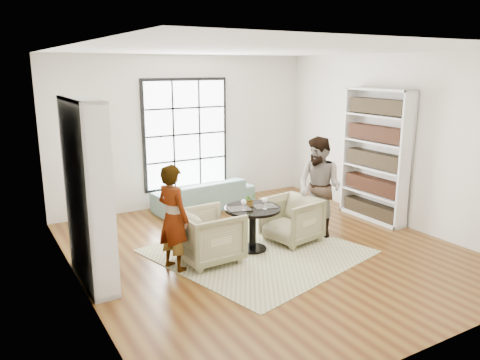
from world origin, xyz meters
TOP-DOWN VIEW (x-y plane):
  - ground at (0.00, 0.00)m, footprint 6.00×6.00m
  - room_shell at (0.00, 0.54)m, footprint 6.00×6.01m
  - rug at (-0.16, 0.02)m, footprint 3.29×3.29m
  - pedestal_table at (-0.19, 0.11)m, footprint 0.86×0.86m
  - sofa at (0.12, 2.45)m, footprint 2.05×0.94m
  - armchair_left at (-0.95, 0.07)m, footprint 0.87×0.85m
  - armchair_right at (0.57, 0.13)m, footprint 0.92×0.90m
  - person_left at (-1.50, 0.07)m, footprint 0.52×0.63m
  - person_right at (1.12, 0.13)m, footprint 0.83×0.95m
  - placemat_left at (-0.40, 0.14)m, footprint 0.39×0.33m
  - placemat_right at (-0.01, 0.06)m, footprint 0.39×0.33m
  - cutlery_left at (-0.40, 0.14)m, footprint 0.18×0.24m
  - cutlery_right at (-0.01, 0.06)m, footprint 0.18×0.24m
  - wine_glass_left at (-0.39, 0.04)m, footprint 0.08×0.08m
  - wine_glass_right at (-0.08, -0.05)m, footprint 0.08×0.08m
  - flower_centerpiece at (-0.19, 0.19)m, footprint 0.22×0.20m

SIDE VIEW (x-z plane):
  - ground at x=0.00m, z-range 0.00..0.00m
  - rug at x=-0.16m, z-range 0.00..0.01m
  - sofa at x=0.12m, z-range 0.00..0.58m
  - armchair_right at x=0.57m, z-range 0.00..0.73m
  - armchair_left at x=-0.95m, z-range 0.00..0.77m
  - pedestal_table at x=-0.19m, z-range 0.16..0.85m
  - placemat_left at x=-0.40m, z-range 0.69..0.70m
  - placemat_right at x=-0.01m, z-range 0.69..0.70m
  - cutlery_left at x=-0.40m, z-range 0.70..0.70m
  - cutlery_right at x=-0.01m, z-range 0.70..0.70m
  - person_left at x=-1.50m, z-range 0.00..1.50m
  - flower_centerpiece at x=-0.19m, z-range 0.69..0.89m
  - wine_glass_left at x=-0.39m, z-range 0.73..0.90m
  - wine_glass_right at x=-0.08m, z-range 0.73..0.91m
  - person_right at x=1.12m, z-range 0.00..1.67m
  - room_shell at x=0.00m, z-range -1.74..4.26m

